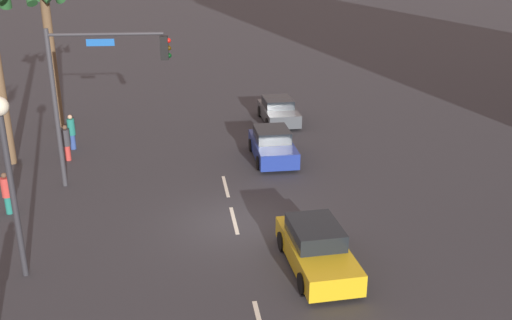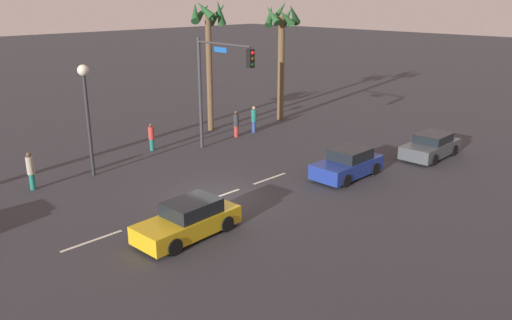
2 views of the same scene
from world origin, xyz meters
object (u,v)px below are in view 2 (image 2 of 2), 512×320
Objects in this scene: traffic_signal at (216,78)px; car_3 at (431,146)px; car_1 at (188,220)px; palm_tree_0 at (209,34)px; pedestrian_2 at (254,119)px; pedestrian_1 at (236,123)px; car_4 at (348,164)px; streetlamp at (86,98)px; pedestrian_0 at (31,170)px; pedestrian_3 at (151,136)px; palm_tree_2 at (281,35)px.

car_3 is at bearing -48.34° from traffic_signal.
palm_tree_0 reaches higher than car_1.
traffic_signal is 3.69× the size of pedestrian_2.
traffic_signal is at bearing -149.69° from pedestrian_1.
car_1 is 10.04m from car_4.
streetlamp is at bearing 84.87° from car_1.
traffic_signal reaches higher than car_3.
car_1 is 2.30× the size of pedestrian_0.
pedestrian_3 is at bearing 112.16° from car_4.
pedestrian_3 is (-7.38, 1.30, -0.07)m from pedestrian_2.
pedestrian_3 is at bearing -167.43° from palm_tree_0.
car_4 is 13.74m from palm_tree_0.
palm_tree_0 is (3.33, 4.52, 2.05)m from traffic_signal.
palm_tree_0 is (1.26, 12.36, 5.87)m from car_4.
pedestrian_3 is at bearing -179.67° from palm_tree_2.
pedestrian_0 is (-2.27, 9.26, 0.36)m from car_1.
palm_tree_0 is 1.01× the size of palm_tree_2.
pedestrian_2 is at bearing 0.61° from pedestrian_0.
traffic_signal is at bearing -158.68° from pedestrian_2.
pedestrian_0 reaches higher than pedestrian_1.
pedestrian_1 reaches higher than car_4.
pedestrian_2 is at bearing 106.40° from car_3.
pedestrian_2 is at bearing 36.14° from car_1.
streetlamp is 5.90m from pedestrian_3.
pedestrian_3 is (7.79, 1.46, -0.12)m from pedestrian_0.
car_1 is at bearing -117.25° from pedestrian_3.
car_3 is at bearing -49.49° from pedestrian_3.
pedestrian_2 reaches higher than car_4.
traffic_signal is (-8.25, 9.27, 3.85)m from car_3.
pedestrian_2 is at bearing 0.21° from pedestrian_1.
palm_tree_0 is at bearing 109.62° from car_3.
pedestrian_3 is at bearing 130.51° from car_3.
car_1 is at bearing 178.00° from car_4.
pedestrian_1 is at bearing -90.82° from palm_tree_0.
car_4 is at bearing -45.74° from streetlamp.
pedestrian_2 is (-3.30, 11.21, 0.31)m from car_3.
palm_tree_2 is at bearing 18.29° from pedestrian_2.
car_1 is 0.50× the size of palm_tree_2.
palm_tree_2 is (9.08, 3.30, 1.72)m from traffic_signal.
pedestrian_1 is at bearing -12.83° from pedestrian_3.
traffic_signal reaches higher than pedestrian_0.
palm_tree_2 is (7.01, 11.14, 5.53)m from car_4.
palm_tree_2 reaches higher than pedestrian_1.
pedestrian_1 is at bearing 1.71° from streetlamp.
pedestrian_2 is 6.37m from palm_tree_0.
palm_tree_0 is (13.56, 2.74, 5.54)m from pedestrian_0.
car_1 is at bearing -133.23° from palm_tree_0.
car_1 is 0.49× the size of palm_tree_0.
streetlamp reaches higher than car_1.
pedestrian_2 reaches higher than pedestrian_1.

